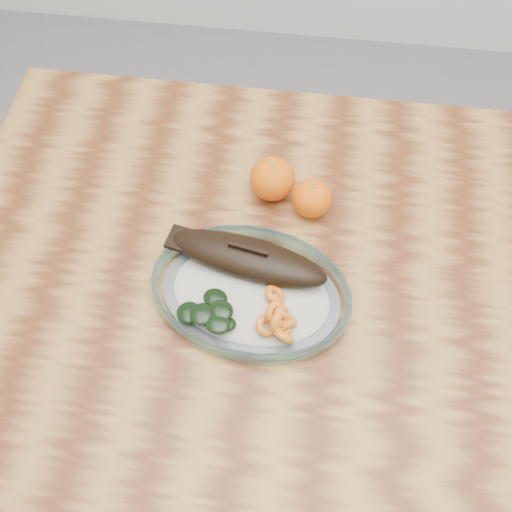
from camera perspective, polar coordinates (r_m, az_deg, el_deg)
name	(u,v)px	position (r m, az deg, el deg)	size (l,w,h in m)	color
ground	(300,431)	(1.67, 3.91, -15.30)	(3.00, 3.00, 0.00)	slate
dining_table	(323,312)	(1.06, 5.94, -4.99)	(1.20, 0.80, 0.75)	#5D2D16
plated_meal	(251,289)	(0.94, -0.48, -2.99)	(0.60, 0.60, 0.08)	white
orange_left	(273,179)	(1.04, 1.48, 6.88)	(0.07, 0.07, 0.07)	#F54205
orange_right	(312,198)	(1.02, 5.00, 5.12)	(0.06, 0.06, 0.06)	#F54205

